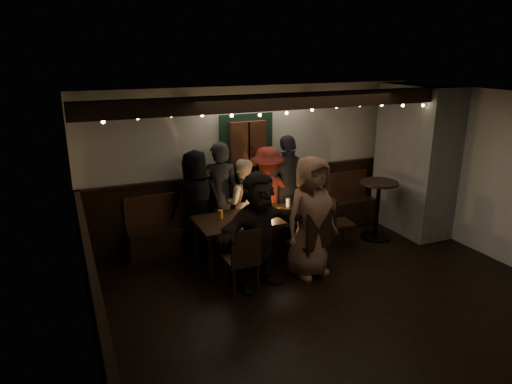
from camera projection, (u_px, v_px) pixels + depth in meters
name	position (u px, v px, depth m)	size (l,w,h in m)	color
room	(342.00, 183.00, 7.47)	(6.02, 5.01, 2.62)	black
dining_table	(261.00, 220.00, 7.02)	(2.03, 0.87, 0.88)	black
chair_near_left	(244.00, 256.00, 6.08)	(0.42, 0.42, 0.94)	black
chair_near_right	(313.00, 238.00, 6.55)	(0.56, 0.56, 1.02)	black
chair_end	(336.00, 219.00, 7.55)	(0.44, 0.44, 0.87)	black
high_top	(378.00, 203.00, 7.85)	(0.64, 0.64, 1.02)	black
person_a	(196.00, 203.00, 7.24)	(0.82, 0.54, 1.69)	black
person_b	(220.00, 195.00, 7.48)	(0.65, 0.42, 1.78)	black
person_c	(242.00, 203.00, 7.56)	(0.72, 0.56, 1.48)	beige
person_d	(267.00, 194.00, 7.78)	(1.05, 0.60, 1.63)	maroon
person_e	(288.00, 187.00, 7.88)	(1.06, 0.44, 1.80)	#24242B
person_f	(259.00, 231.00, 6.14)	(1.54, 0.49, 1.66)	black
person_g	(311.00, 217.00, 6.48)	(0.87, 0.57, 1.78)	brown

